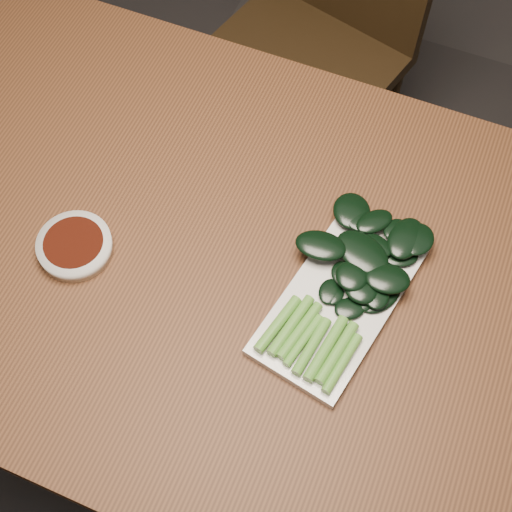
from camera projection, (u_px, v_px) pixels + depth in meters
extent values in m
plane|color=#292727|center=(245.00, 405.00, 1.73)|extent=(6.00, 6.00, 0.00)
cube|color=#4D2A16|center=(238.00, 264.00, 1.08)|extent=(1.40, 0.80, 0.04)
cylinder|color=#4D2A16|center=(50.00, 128.00, 1.68)|extent=(0.05, 0.05, 0.71)
cube|color=black|center=(295.00, 68.00, 1.67)|extent=(0.51, 0.51, 0.04)
cylinder|color=black|center=(194.00, 139.00, 1.85)|extent=(0.04, 0.04, 0.41)
cylinder|color=black|center=(307.00, 211.00, 1.75)|extent=(0.04, 0.04, 0.41)
cylinder|color=black|center=(277.00, 57.00, 1.99)|extent=(0.04, 0.04, 0.41)
cylinder|color=black|center=(386.00, 119.00, 1.88)|extent=(0.04, 0.04, 0.41)
cylinder|color=silver|center=(75.00, 246.00, 1.06)|extent=(0.11, 0.11, 0.02)
cylinder|color=#360E04|center=(73.00, 243.00, 1.05)|extent=(0.09, 0.09, 0.00)
cube|color=silver|center=(341.00, 298.00, 1.03)|extent=(0.20, 0.32, 0.01)
cylinder|color=#579433|center=(278.00, 324.00, 0.99)|extent=(0.04, 0.10, 0.02)
cylinder|color=#579433|center=(291.00, 325.00, 0.99)|extent=(0.03, 0.10, 0.02)
cylinder|color=#579433|center=(300.00, 331.00, 0.99)|extent=(0.04, 0.10, 0.01)
cylinder|color=#579433|center=(303.00, 340.00, 0.98)|extent=(0.03, 0.09, 0.01)
cylinder|color=#579433|center=(312.00, 346.00, 0.98)|extent=(0.03, 0.09, 0.01)
cylinder|color=#579433|center=(326.00, 348.00, 0.97)|extent=(0.03, 0.11, 0.02)
cylinder|color=#579433|center=(337.00, 353.00, 0.97)|extent=(0.03, 0.10, 0.02)
cylinder|color=#579433|center=(342.00, 363.00, 0.96)|extent=(0.03, 0.10, 0.01)
ellipsoid|color=black|center=(348.00, 275.00, 1.03)|extent=(0.06, 0.06, 0.01)
ellipsoid|color=black|center=(396.00, 230.00, 1.06)|extent=(0.05, 0.05, 0.01)
ellipsoid|color=black|center=(362.00, 252.00, 1.03)|extent=(0.10, 0.09, 0.01)
ellipsoid|color=black|center=(376.00, 295.00, 1.01)|extent=(0.05, 0.06, 0.01)
ellipsoid|color=black|center=(369.00, 286.00, 1.02)|extent=(0.07, 0.09, 0.01)
ellipsoid|color=black|center=(352.00, 211.00, 1.07)|extent=(0.08, 0.08, 0.01)
ellipsoid|color=black|center=(361.00, 290.00, 1.01)|extent=(0.06, 0.05, 0.01)
ellipsoid|color=black|center=(417.00, 239.00, 1.04)|extent=(0.06, 0.07, 0.01)
ellipsoid|color=black|center=(380.00, 294.00, 1.02)|extent=(0.07, 0.09, 0.01)
ellipsoid|color=black|center=(378.00, 245.00, 1.04)|extent=(0.06, 0.05, 0.01)
ellipsoid|color=black|center=(374.00, 221.00, 1.06)|extent=(0.07, 0.07, 0.01)
ellipsoid|color=black|center=(359.00, 220.00, 1.06)|extent=(0.06, 0.05, 0.01)
ellipsoid|color=black|center=(400.00, 255.00, 1.04)|extent=(0.06, 0.06, 0.01)
ellipsoid|color=black|center=(321.00, 246.00, 1.03)|extent=(0.08, 0.06, 0.01)
ellipsoid|color=black|center=(388.00, 279.00, 1.01)|extent=(0.08, 0.06, 0.01)
ellipsoid|color=black|center=(406.00, 238.00, 1.05)|extent=(0.06, 0.08, 0.01)
ellipsoid|color=black|center=(373.00, 270.00, 1.03)|extent=(0.06, 0.06, 0.01)
ellipsoid|color=black|center=(352.00, 276.00, 1.02)|extent=(0.06, 0.07, 0.01)
ellipsoid|color=black|center=(330.00, 291.00, 1.02)|extent=(0.03, 0.04, 0.01)
ellipsoid|color=black|center=(350.00, 308.00, 1.00)|extent=(0.05, 0.05, 0.01)
ellipsoid|color=black|center=(334.00, 295.00, 1.01)|extent=(0.03, 0.04, 0.01)
ellipsoid|color=black|center=(361.00, 303.00, 1.01)|extent=(0.03, 0.03, 0.01)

